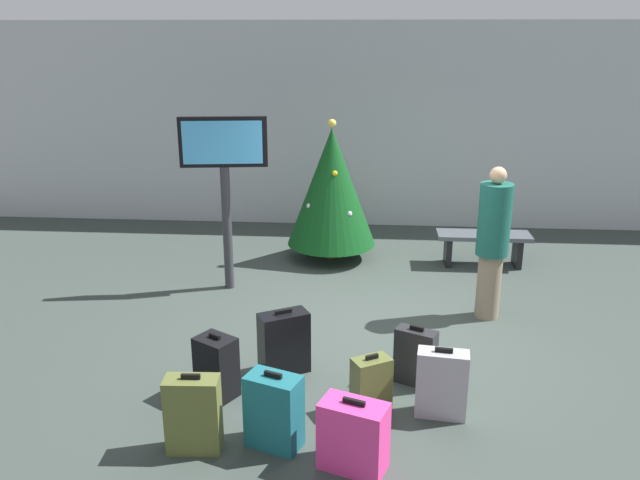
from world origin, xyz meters
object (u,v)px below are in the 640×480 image
(flight_info_kiosk, at_px, (224,167))
(suitcase_0, at_px, (371,384))
(suitcase_1, at_px, (274,411))
(suitcase_4, at_px, (442,384))
(waiting_bench, at_px, (483,242))
(holiday_tree, at_px, (332,187))
(suitcase_3, at_px, (216,367))
(traveller_0, at_px, (493,240))
(suitcase_2, at_px, (415,357))
(suitcase_5, at_px, (353,436))
(suitcase_7, at_px, (284,343))
(suitcase_6, at_px, (193,414))

(flight_info_kiosk, xyz_separation_m, suitcase_0, (1.87, -2.75, -1.37))
(suitcase_1, distance_m, suitcase_4, 1.50)
(waiting_bench, bearing_deg, flight_info_kiosk, -162.16)
(waiting_bench, bearing_deg, holiday_tree, 176.53)
(holiday_tree, height_order, suitcase_3, holiday_tree)
(traveller_0, bearing_deg, suitcase_2, -120.68)
(suitcase_5, bearing_deg, suitcase_7, 116.77)
(suitcase_4, distance_m, suitcase_5, 1.08)
(traveller_0, height_order, suitcase_7, traveller_0)
(flight_info_kiosk, bearing_deg, traveller_0, -11.59)
(waiting_bench, height_order, suitcase_3, suitcase_3)
(holiday_tree, height_order, suitcase_0, holiday_tree)
(suitcase_0, height_order, suitcase_2, suitcase_2)
(suitcase_3, relative_size, suitcase_5, 1.04)
(suitcase_3, bearing_deg, suitcase_1, -48.07)
(suitcase_2, relative_size, suitcase_5, 0.99)
(suitcase_0, relative_size, suitcase_7, 0.80)
(traveller_0, bearing_deg, flight_info_kiosk, 168.41)
(suitcase_5, xyz_separation_m, suitcase_7, (-0.72, 1.43, 0.03))
(holiday_tree, xyz_separation_m, waiting_bench, (2.19, -0.13, -0.74))
(flight_info_kiosk, relative_size, suitcase_2, 3.73)
(suitcase_1, bearing_deg, traveller_0, 51.15)
(suitcase_0, bearing_deg, waiting_bench, 67.52)
(traveller_0, distance_m, suitcase_4, 2.35)
(suitcase_7, bearing_deg, suitcase_2, -5.25)
(waiting_bench, relative_size, suitcase_7, 1.96)
(suitcase_5, bearing_deg, suitcase_0, 80.68)
(holiday_tree, xyz_separation_m, suitcase_2, (1.01, -3.51, -0.81))
(suitcase_6, bearing_deg, suitcase_7, 66.62)
(flight_info_kiosk, xyz_separation_m, waiting_bench, (3.47, 1.12, -1.27))
(traveller_0, height_order, suitcase_5, traveller_0)
(suitcase_0, bearing_deg, suitcase_5, -99.32)
(traveller_0, height_order, suitcase_2, traveller_0)
(holiday_tree, bearing_deg, suitcase_1, -92.38)
(suitcase_5, bearing_deg, flight_info_kiosk, 115.80)
(waiting_bench, relative_size, suitcase_3, 2.10)
(suitcase_5, bearing_deg, traveller_0, 62.67)
(flight_info_kiosk, xyz_separation_m, suitcase_6, (0.45, -3.45, -1.29))
(suitcase_3, bearing_deg, holiday_tree, 77.93)
(waiting_bench, distance_m, suitcase_1, 5.05)
(suitcase_0, bearing_deg, suitcase_6, -153.73)
(waiting_bench, relative_size, suitcase_1, 1.97)
(suitcase_7, bearing_deg, suitcase_3, -139.63)
(traveller_0, bearing_deg, holiday_tree, 135.77)
(suitcase_7, bearing_deg, suitcase_6, -113.38)
(holiday_tree, distance_m, waiting_bench, 2.32)
(suitcase_5, bearing_deg, suitcase_4, 46.20)
(holiday_tree, xyz_separation_m, suitcase_6, (-0.83, -4.70, -0.77))
(waiting_bench, height_order, suitcase_5, suitcase_5)
(holiday_tree, relative_size, traveller_0, 1.14)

